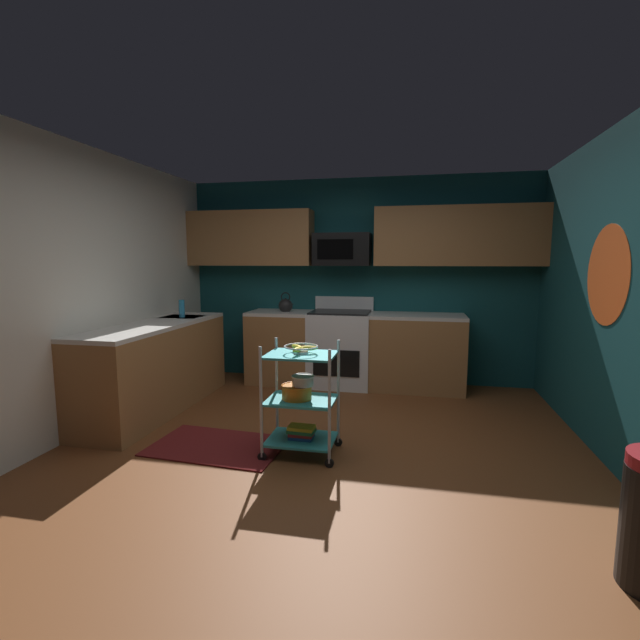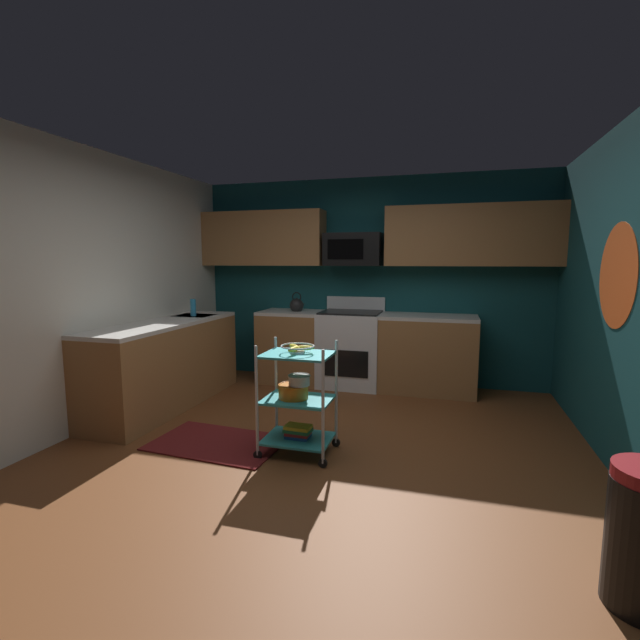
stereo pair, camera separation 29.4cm
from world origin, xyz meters
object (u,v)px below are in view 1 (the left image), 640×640
(book_stack, at_px, (301,432))
(kettle, at_px, (286,305))
(oven_range, at_px, (341,348))
(rolling_cart, at_px, (301,400))
(mixing_bowl_small, at_px, (303,380))
(dish_soap_bottle, at_px, (182,309))
(microwave, at_px, (342,250))
(mixing_bowl_large, at_px, (297,391))
(fruit_bowl, at_px, (301,348))

(book_stack, xyz_separation_m, kettle, (-0.73, 2.10, 0.82))
(kettle, bearing_deg, oven_range, 0.31)
(rolling_cart, distance_m, mixing_bowl_small, 0.17)
(oven_range, height_order, kettle, kettle)
(dish_soap_bottle, bearing_deg, oven_range, 25.95)
(book_stack, bearing_deg, microwave, 90.56)
(microwave, height_order, mixing_bowl_large, microwave)
(rolling_cart, height_order, mixing_bowl_large, rolling_cart)
(rolling_cart, relative_size, mixing_bowl_large, 3.63)
(microwave, xyz_separation_m, kettle, (-0.71, -0.11, -0.70))
(mixing_bowl_large, xyz_separation_m, dish_soap_bottle, (-1.69, 1.27, 0.50))
(mixing_bowl_large, bearing_deg, rolling_cart, -0.00)
(mixing_bowl_small, bearing_deg, fruit_bowl, 150.06)
(oven_range, bearing_deg, book_stack, -89.42)
(fruit_bowl, relative_size, kettle, 1.03)
(microwave, xyz_separation_m, mixing_bowl_small, (0.04, -2.22, -1.08))
(oven_range, distance_m, mixing_bowl_small, 2.12)
(oven_range, distance_m, kettle, 0.88)
(microwave, height_order, rolling_cart, microwave)
(dish_soap_bottle, bearing_deg, rolling_cart, -36.47)
(microwave, bearing_deg, oven_range, -89.74)
(rolling_cart, xyz_separation_m, mixing_bowl_large, (-0.04, 0.00, 0.07))
(fruit_bowl, height_order, kettle, kettle)
(rolling_cart, height_order, dish_soap_bottle, dish_soap_bottle)
(microwave, xyz_separation_m, fruit_bowl, (0.02, -2.21, -0.82))
(fruit_bowl, height_order, mixing_bowl_large, fruit_bowl)
(kettle, bearing_deg, fruit_bowl, -70.78)
(microwave, distance_m, book_stack, 2.68)
(oven_range, height_order, microwave, microwave)
(oven_range, bearing_deg, dish_soap_bottle, -154.05)
(microwave, xyz_separation_m, mixing_bowl_large, (-0.02, -2.21, -1.18))
(oven_range, distance_m, fruit_bowl, 2.14)
(mixing_bowl_large, bearing_deg, book_stack, 0.00)
(microwave, height_order, fruit_bowl, microwave)
(oven_range, relative_size, mixing_bowl_small, 6.04)
(oven_range, distance_m, rolling_cart, 2.10)
(fruit_bowl, height_order, book_stack, fruit_bowl)
(oven_range, distance_m, mixing_bowl_large, 2.10)
(rolling_cart, relative_size, dish_soap_bottle, 4.57)
(oven_range, bearing_deg, kettle, -179.69)
(mixing_bowl_small, bearing_deg, mixing_bowl_large, 170.35)
(book_stack, distance_m, dish_soap_bottle, 2.30)
(rolling_cart, relative_size, book_stack, 4.08)
(fruit_bowl, relative_size, mixing_bowl_small, 1.49)
(microwave, bearing_deg, dish_soap_bottle, -151.26)
(oven_range, relative_size, microwave, 1.57)
(rolling_cart, relative_size, fruit_bowl, 3.36)
(mixing_bowl_small, xyz_separation_m, book_stack, (-0.02, 0.01, -0.44))
(mixing_bowl_large, bearing_deg, kettle, 108.30)
(microwave, relative_size, rolling_cart, 0.77)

